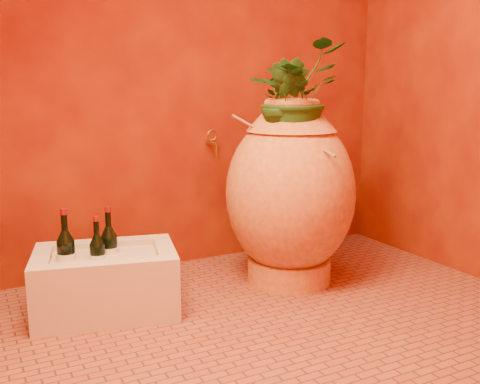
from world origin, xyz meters
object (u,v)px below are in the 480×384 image
stone_basin (106,282)px  wine_bottle_b (98,257)px  wine_bottle_a (66,256)px  wall_tap (213,142)px  amphora (290,193)px  wine_bottle_c (110,250)px

stone_basin → wine_bottle_b: (-0.03, -0.00, 0.13)m
wine_bottle_b → wine_bottle_a: bearing=167.7°
wine_bottle_a → wine_bottle_b: wine_bottle_a is taller
wine_bottle_a → wall_tap: 1.09m
stone_basin → wine_bottle_b: 0.13m
amphora → wine_bottle_b: amphora is taller
wine_bottle_b → wine_bottle_c: wine_bottle_c is taller
stone_basin → amphora: bearing=-2.7°
wall_tap → wine_bottle_c: bearing=-151.4°
amphora → wall_tap: 0.58m
wine_bottle_a → wall_tap: bearing=24.2°
stone_basin → wine_bottle_b: size_ratio=2.39×
wine_bottle_c → wall_tap: (0.71, 0.39, 0.44)m
amphora → wall_tap: (-0.22, 0.48, 0.23)m
wine_bottle_b → wall_tap: wall_tap is taller
wine_bottle_a → wine_bottle_c: bearing=5.9°
amphora → wine_bottle_c: amphora is taller
wine_bottle_b → stone_basin: bearing=3.0°
wine_bottle_a → wall_tap: size_ratio=2.25×
wall_tap → wine_bottle_b: bearing=-150.7°
wine_bottle_c → wine_bottle_b: bearing=-143.3°
wine_bottle_b → amphora: bearing=-2.6°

